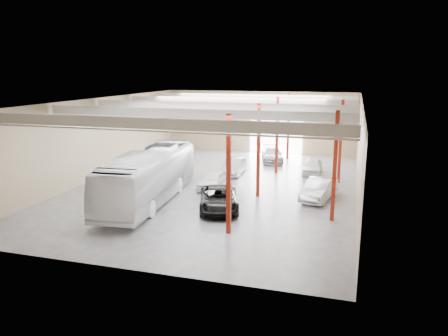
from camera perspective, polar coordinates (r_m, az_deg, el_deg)
The scene contains 8 objects.
depot_shell at distance 35.54m, azimuth -0.40°, elevation 5.59°, with size 22.12×32.12×7.06m.
coach_bus at distance 32.02m, azimuth -9.74°, elevation -1.05°, with size 3.13×13.37×3.72m, color white.
black_sedan at distance 29.80m, azimuth -0.69°, elevation -4.07°, with size 2.56×5.55×1.54m, color black.
car_row_a at distance 35.18m, azimuth -1.30°, elevation -1.54°, with size 1.70×4.22×1.44m, color white.
car_row_b at distance 40.07m, azimuth 1.30°, elevation 0.24°, with size 1.55×4.45×1.46m, color #B5B5BA.
car_row_c at distance 45.79m, azimuth 6.32°, elevation 1.75°, with size 2.07×5.09×1.48m, color gray.
car_right_near at distance 32.93m, azimuth 12.30°, elevation -2.72°, with size 1.66×4.76×1.57m, color silver.
car_right_far at distance 41.09m, azimuth 11.50°, elevation 0.25°, with size 1.64×4.07×1.39m, color white.
Camera 1 is at (10.46, -33.24, 9.36)m, focal length 35.00 mm.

